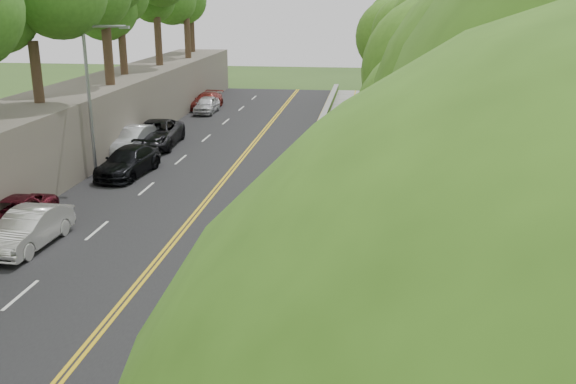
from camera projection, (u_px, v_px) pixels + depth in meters
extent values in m
plane|color=#33511E|center=(239.00, 310.00, 19.89)|extent=(140.00, 140.00, 0.00)
cube|color=black|center=(197.00, 175.00, 34.77)|extent=(11.20, 66.00, 0.04)
cube|color=gray|center=(344.00, 180.00, 33.78)|extent=(4.20, 66.00, 0.05)
cube|color=#79E41B|center=(300.00, 173.00, 33.99)|extent=(0.42, 66.00, 0.60)
cube|color=#595147|center=(52.00, 135.00, 35.19)|extent=(5.00, 66.00, 4.00)
cube|color=slate|center=(385.00, 163.00, 33.23)|extent=(0.04, 66.00, 2.00)
cylinder|color=gray|center=(90.00, 102.00, 33.31)|extent=(0.18, 0.18, 8.00)
cylinder|color=gray|center=(104.00, 26.00, 32.03)|extent=(2.30, 0.13, 0.13)
cube|color=gray|center=(124.00, 27.00, 31.92)|extent=(0.50, 0.22, 0.14)
cylinder|color=gray|center=(254.00, 310.00, 16.45)|extent=(0.09, 0.09, 3.10)
cube|color=white|center=(253.00, 275.00, 16.12)|extent=(0.62, 0.04, 0.62)
cube|color=white|center=(253.00, 300.00, 16.33)|extent=(0.56, 0.04, 0.50)
cylinder|color=#FF5723|center=(377.00, 168.00, 34.39)|extent=(0.49, 0.49, 0.81)
cube|color=slate|center=(379.00, 264.00, 22.06)|extent=(1.39, 1.10, 0.87)
imported|color=silver|center=(29.00, 229.00, 24.54)|extent=(1.74, 4.51, 1.47)
imported|color=#4F101A|center=(12.00, 215.00, 26.28)|extent=(2.46, 4.88, 1.32)
imported|color=black|center=(128.00, 162.00, 34.41)|extent=(2.55, 5.26, 1.47)
imported|color=tan|center=(133.00, 141.00, 39.30)|extent=(1.92, 4.35, 1.46)
imported|color=silver|center=(131.00, 140.00, 39.03)|extent=(2.09, 5.15, 1.66)
imported|color=black|center=(156.00, 134.00, 40.94)|extent=(3.12, 6.05, 1.63)
imported|color=maroon|center=(207.00, 101.00, 54.61)|extent=(2.24, 4.75, 1.34)
imported|color=silver|center=(207.00, 105.00, 52.60)|extent=(1.65, 4.00, 1.35)
imported|color=gold|center=(290.00, 268.00, 20.70)|extent=(0.80, 0.97, 1.71)
imported|color=beige|center=(298.00, 214.00, 25.95)|extent=(0.38, 0.58, 1.59)
imported|color=black|center=(292.00, 207.00, 26.38)|extent=(0.89, 1.04, 1.85)
imported|color=brown|center=(298.00, 245.00, 22.82)|extent=(0.92, 1.16, 1.57)
imported|color=black|center=(376.00, 143.00, 37.64)|extent=(1.21, 0.82, 1.90)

